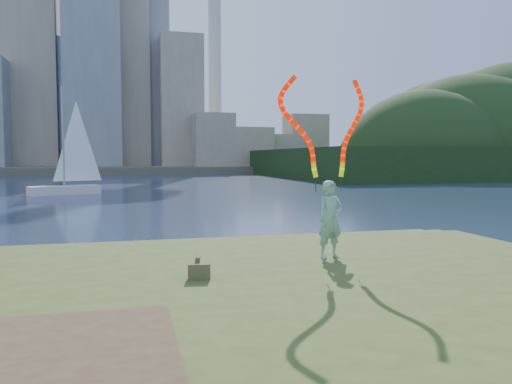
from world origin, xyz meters
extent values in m
plane|color=#1A2741|center=(0.00, 0.00, 0.00)|extent=(320.00, 320.00, 0.00)
cube|color=#3B4B1A|center=(0.00, -2.50, 0.15)|extent=(20.00, 18.00, 0.30)
cube|color=#3B4B1A|center=(0.00, -2.20, 0.40)|extent=(17.00, 15.00, 0.30)
cube|color=#3B4B1A|center=(0.00, -2.00, 0.65)|extent=(14.00, 12.00, 0.30)
cube|color=#47331E|center=(-2.20, -3.20, 0.81)|extent=(3.20, 3.00, 0.02)
cube|color=#4B4637|center=(0.00, 95.00, 0.60)|extent=(320.00, 40.00, 1.20)
cylinder|color=silver|center=(18.00, 102.00, 30.20)|extent=(2.80, 2.80, 58.00)
cube|color=black|center=(55.00, 60.00, 2.00)|extent=(70.00, 42.00, 4.00)
imported|color=#136836|center=(2.88, 0.84, 1.59)|extent=(0.65, 0.50, 1.58)
cylinder|color=black|center=(2.57, 0.87, 2.31)|extent=(0.02, 0.02, 0.30)
cylinder|color=black|center=(3.18, 1.02, 2.31)|extent=(0.02, 0.02, 0.30)
cube|color=#4A502B|center=(0.05, -0.24, 0.93)|extent=(0.41, 0.31, 0.27)
cylinder|color=#4A502B|center=(0.05, -0.07, 1.11)|extent=(0.13, 0.26, 0.09)
cube|color=silver|center=(-5.80, 31.99, 0.31)|extent=(5.38, 3.32, 0.72)
cylinder|color=gray|center=(-5.80, 31.99, 4.31)|extent=(0.14, 0.14, 7.80)
camera|label=1|loc=(-1.10, -8.52, 2.85)|focal=35.00mm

